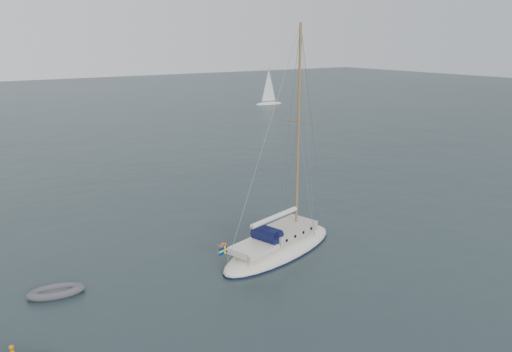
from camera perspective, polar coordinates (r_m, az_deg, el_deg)
ground at (r=30.05m, az=1.63°, el=-9.43°), size 300.00×300.00×0.00m
sailboat at (r=30.54m, az=2.73°, el=-6.83°), size 9.94×2.98×14.16m
dinghy at (r=28.01m, az=-21.89°, el=-12.17°), size 2.84×1.28×0.41m
distant_yacht_b at (r=100.12m, az=1.47°, el=10.05°), size 5.79×3.09×7.67m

